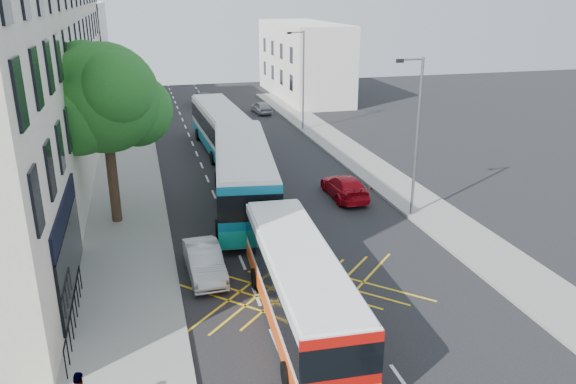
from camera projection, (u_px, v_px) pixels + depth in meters
ground at (402, 381)px, 16.87m from camera, size 120.00×120.00×0.00m
pavement_left at (118, 222)px, 28.43m from camera, size 5.00×70.00×0.15m
pavement_right at (406, 194)px, 32.32m from camera, size 3.00×70.00×0.15m
terrace_main at (14, 68)px, 33.49m from camera, size 8.30×45.00×13.50m
terrace_far at (68, 51)px, 61.85m from camera, size 8.00×20.00×10.00m
building_right at (303, 60)px, 61.89m from camera, size 6.00×18.00×8.00m
street_tree at (104, 100)px, 26.31m from camera, size 6.30×5.70×8.80m
lamp_near at (416, 130)px, 27.75m from camera, size 1.45×0.15×8.00m
lamp_far at (302, 76)px, 45.95m from camera, size 1.45×0.15×8.00m
railings at (74, 313)px, 19.09m from camera, size 0.08×5.60×1.14m
bus_near at (299, 285)px, 19.42m from camera, size 2.86×10.10×2.81m
bus_mid at (243, 175)px, 29.93m from camera, size 4.49×12.63×3.48m
bus_far at (221, 127)px, 41.33m from camera, size 3.14×11.47×3.20m
parked_car_silver at (204, 261)px, 22.96m from camera, size 1.50×3.95×1.29m
red_hatchback at (345, 187)px, 31.79m from camera, size 1.86×4.45×1.29m
distant_car_grey at (204, 99)px, 57.85m from camera, size 2.32×4.62×1.26m
distant_car_silver at (262, 107)px, 54.09m from camera, size 1.63×3.51×1.16m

